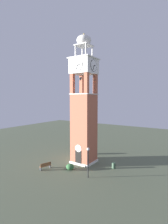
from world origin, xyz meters
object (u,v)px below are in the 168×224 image
Objects in this scene: park_bench at (45,166)px; lamp_post at (88,157)px; trash_bin at (114,165)px; clock_tower at (84,112)px.

park_bench is 6.84m from lamp_post.
trash_bin is (1.47, 4.54, -2.25)m from lamp_post.
clock_tower is at bearing 60.45° from park_bench.
lamp_post is (6.40, 1.06, 2.17)m from park_bench.
clock_tower is at bearing 128.71° from lamp_post.
park_bench is 0.43× the size of lamp_post.
trash_bin is at bearing 72.05° from lamp_post.
clock_tower is 9.62m from park_bench.
park_bench is at bearing -144.55° from trash_bin.
clock_tower is 11.80× the size of park_bench.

